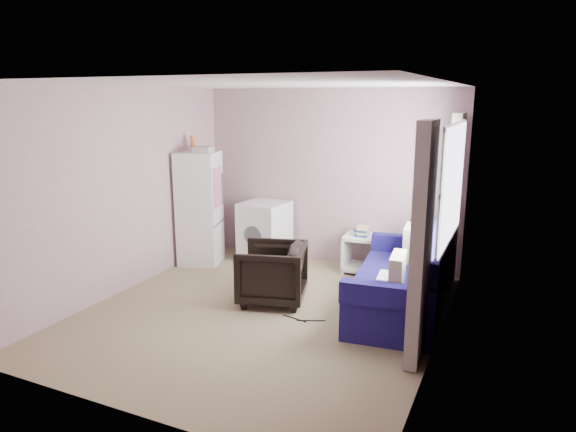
# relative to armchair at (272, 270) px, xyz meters

# --- Properties ---
(room) EXTENTS (3.84, 4.24, 2.54)m
(room) POSITION_rel_armchair_xyz_m (0.07, -0.35, 0.87)
(room) COLOR #907F5E
(room) RESTS_ON ground
(armchair) EXTENTS (0.88, 0.91, 0.77)m
(armchair) POSITION_rel_armchair_xyz_m (0.00, 0.00, 0.00)
(armchair) COLOR black
(armchair) RESTS_ON ground
(fridge) EXTENTS (0.69, 0.69, 1.85)m
(fridge) POSITION_rel_armchair_xyz_m (-1.61, 0.91, 0.44)
(fridge) COLOR silver
(fridge) RESTS_ON ground
(washing_machine) EXTENTS (0.68, 0.68, 0.88)m
(washing_machine) POSITION_rel_armchair_xyz_m (-0.81, 1.39, 0.07)
(washing_machine) COLOR silver
(washing_machine) RESTS_ON ground
(side_table) EXTENTS (0.50, 0.50, 0.65)m
(side_table) POSITION_rel_armchair_xyz_m (0.66, 1.48, -0.08)
(side_table) COLOR white
(side_table) RESTS_ON ground
(sofa) EXTENTS (1.11, 2.09, 0.90)m
(sofa) POSITION_rel_armchair_xyz_m (1.48, 0.35, -0.06)
(sofa) COLOR navy
(sofa) RESTS_ON ground
(window_dressing) EXTENTS (0.17, 2.62, 2.18)m
(window_dressing) POSITION_rel_armchair_xyz_m (1.83, 0.34, 0.72)
(window_dressing) COLOR white
(window_dressing) RESTS_ON ground
(floor_cables) EXTENTS (0.49, 0.13, 0.01)m
(floor_cables) POSITION_rel_armchair_xyz_m (0.54, -0.34, -0.38)
(floor_cables) COLOR black
(floor_cables) RESTS_ON ground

